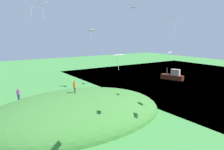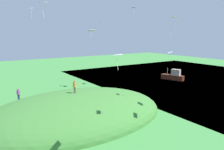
# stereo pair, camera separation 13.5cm
# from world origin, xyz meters

# --- Properties ---
(ground_plane) EXTENTS (160.00, 160.00, 0.00)m
(ground_plane) POSITION_xyz_m (0.00, 0.00, 0.00)
(ground_plane) COLOR #3B7F3A
(grass_hill) EXTENTS (27.87, 17.88, 7.24)m
(grass_hill) POSITION_xyz_m (7.78, -0.67, 0.00)
(grass_hill) COLOR #397330
(grass_hill) RESTS_ON ground_plane
(boat_on_lake) EXTENTS (3.26, 6.07, 2.94)m
(boat_on_lake) POSITION_xyz_m (-24.70, -10.96, 0.99)
(boat_on_lake) COLOR #4A2012
(boat_on_lake) RESTS_ON lake_water
(person_walking_path) EXTENTS (0.60, 0.60, 1.78)m
(person_walking_path) POSITION_xyz_m (7.74, -0.62, 4.73)
(person_walking_path) COLOR brown
(person_walking_path) RESTS_ON grass_hill
(person_on_hilltop) EXTENTS (0.51, 0.51, 1.63)m
(person_on_hilltop) POSITION_xyz_m (14.24, -5.94, 3.40)
(person_on_hilltop) COLOR navy
(person_on_hilltop) RESTS_ON grass_hill
(kite_0) EXTENTS (1.08, 1.21, 1.46)m
(kite_0) POSITION_xyz_m (11.17, -8.99, 15.68)
(kite_0) COLOR white
(kite_4) EXTENTS (1.23, 1.35, 2.06)m
(kite_4) POSITION_xyz_m (11.27, -1.75, 15.66)
(kite_4) COLOR white
(kite_5) EXTENTS (1.30, 1.32, 1.35)m
(kite_5) POSITION_xyz_m (-9.61, 1.02, 8.64)
(kite_5) COLOR white
(kite_7) EXTENTS (0.76, 0.80, 0.99)m
(kite_7) POSITION_xyz_m (-4.29, -13.70, 14.34)
(kite_7) COLOR white
(kite_8) EXTENTS (1.03, 0.77, 1.20)m
(kite_8) POSITION_xyz_m (3.94, -2.53, 12.32)
(kite_8) COLOR white
(kite_9) EXTENTS (0.74, 0.85, 1.30)m
(kite_9) POSITION_xyz_m (-12.38, -1.36, 11.77)
(kite_9) COLOR white
(kite_10) EXTENTS (1.10, 1.27, 2.16)m
(kite_10) POSITION_xyz_m (-11.22, -11.26, 17.39)
(kite_10) COLOR white
(kite_11) EXTENTS (1.21, 1.17, 1.39)m
(kite_11) POSITION_xyz_m (9.08, 11.86, 9.98)
(kite_11) COLOR silver
(kite_12) EXTENTS (0.59, 0.72, 1.74)m
(kite_12) POSITION_xyz_m (-3.14, 7.16, 13.82)
(kite_12) COLOR white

